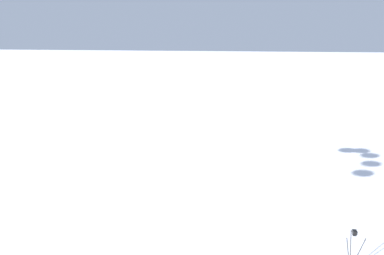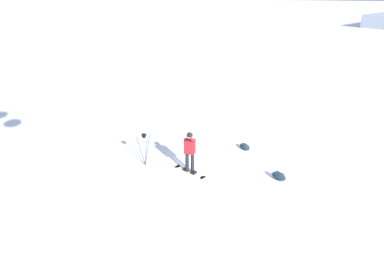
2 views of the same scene
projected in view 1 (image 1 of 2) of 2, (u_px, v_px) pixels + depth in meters
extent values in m
cylinder|color=#262628|center=(350.00, 250.00, 11.02)|extent=(0.03, 0.34, 1.23)
cylinder|color=#262628|center=(348.00, 255.00, 10.79)|extent=(0.29, 0.22, 1.23)
cylinder|color=#262628|center=(358.00, 255.00, 10.78)|extent=(0.33, 0.15, 1.23)
cube|color=black|center=(354.00, 234.00, 10.70)|extent=(0.10, 0.10, 0.06)
cube|color=black|center=(355.00, 232.00, 10.68)|extent=(0.12, 0.16, 0.10)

